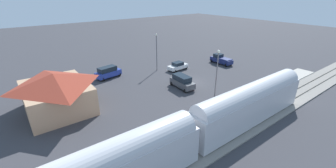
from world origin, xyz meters
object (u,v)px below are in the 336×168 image
pedestrian_on_platform (213,102)px  suv_charcoal (182,81)px  passenger_train (192,130)px  suv_blue (108,72)px  pickup_navy (221,59)px  light_pole_near_platform (217,70)px  station_building (56,92)px  light_pole_lot_center (156,48)px  pedestrian_waiting_far (241,94)px  sedan_white (178,66)px

pedestrian_on_platform → suv_charcoal: bearing=-11.9°
passenger_train → suv_blue: size_ratio=7.51×
suv_charcoal → pickup_navy: size_ratio=0.92×
pedestrian_on_platform → suv_charcoal: size_ratio=0.34×
suv_charcoal → suv_blue: 14.85m
pedestrian_on_platform → light_pole_near_platform: bearing=-52.1°
passenger_train → suv_blue: passenger_train is taller
station_building → pickup_navy: 35.17m
light_pole_lot_center → station_building: bearing=105.2°
pedestrian_on_platform → light_pole_lot_center: bearing=-10.6°
pedestrian_waiting_far → sedan_white: size_ratio=0.37×
station_building → pedestrian_waiting_far: station_building is taller
pickup_navy → sedan_white: size_ratio=1.18×
passenger_train → sedan_white: 26.41m
suv_charcoal → sedan_white: size_ratio=1.08×
light_pole_near_platform → light_pole_lot_center: light_pole_near_platform is taller
light_pole_lot_center → suv_charcoal: bearing=170.4°
light_pole_lot_center → light_pole_near_platform: bearing=177.2°
pedestrian_waiting_far → sedan_white: 17.23m
light_pole_lot_center → passenger_train: bearing=152.9°
light_pole_near_platform → station_building: bearing=60.5°
station_building → suv_charcoal: 19.51m
pedestrian_waiting_far → pickup_navy: size_ratio=0.31×
station_building → suv_blue: (7.76, -10.62, -1.69)m
passenger_train → suv_charcoal: size_ratio=7.78×
light_pole_near_platform → pedestrian_on_platform: bearing=127.9°
station_building → light_pole_near_platform: (-11.20, -19.80, 2.10)m
passenger_train → pickup_navy: 32.43m
light_pole_near_platform → light_pole_lot_center: size_ratio=1.02×
light_pole_near_platform → pedestrian_waiting_far: bearing=-136.4°
suv_charcoal → sedan_white: suv_charcoal is taller
sedan_white → pedestrian_on_platform: bearing=156.2°
suv_blue → pedestrian_waiting_far: bearing=-151.4°
station_building → pedestrian_waiting_far: (-14.04, -22.51, -1.56)m
suv_charcoal → suv_blue: (12.34, 8.27, 0.00)m
pickup_navy → suv_blue: bearing=73.4°
sedan_white → light_pole_lot_center: bearing=55.7°
suv_charcoal → light_pole_near_platform: bearing=-172.2°
station_building → passenger_train: bearing=-154.7°
station_building → light_pole_near_platform: bearing=-119.5°
pickup_navy → light_pole_lot_center: 15.86m
pedestrian_waiting_far → light_pole_near_platform: size_ratio=0.22×
station_building → light_pole_lot_center: size_ratio=1.37×
suv_blue → pickup_navy: (-7.30, -24.49, -0.12)m
station_building → light_pole_lot_center: (5.60, -20.62, 2.03)m
pedestrian_on_platform → suv_blue: 22.06m
station_building → pickup_navy: bearing=-89.2°
station_building → suv_charcoal: bearing=-103.6°
suv_charcoal → pickup_navy: bearing=-72.8°
sedan_white → suv_blue: bearing=71.2°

